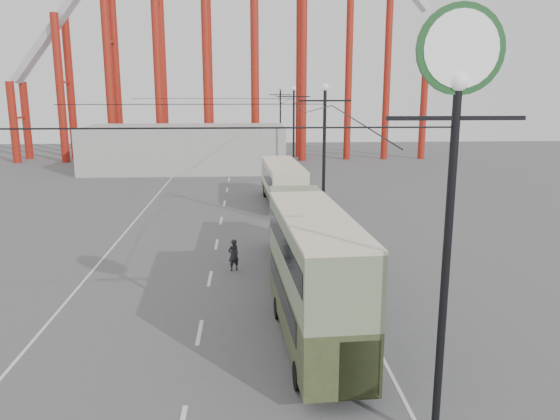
{
  "coord_description": "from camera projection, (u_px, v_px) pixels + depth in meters",
  "views": [
    {
      "loc": [
        0.87,
        -15.2,
        8.92
      ],
      "look_at": [
        2.5,
        11.63,
        3.0
      ],
      "focal_mm": 35.0,
      "sensor_mm": 36.0,
      "label": 1
    }
  ],
  "objects": [
    {
      "name": "ground",
      "position": [
        222.0,
        388.0,
        16.69
      ],
      "size": [
        160.0,
        160.0,
        0.0
      ],
      "primitive_type": "plane",
      "color": "#545457",
      "rests_on": "ground"
    },
    {
      "name": "double_decker_bus",
      "position": [
        315.0,
        274.0,
        18.94
      ],
      "size": [
        2.76,
        9.01,
        4.77
      ],
      "rotation": [
        0.0,
        0.0,
        0.06
      ],
      "color": "#333E21",
      "rests_on": "ground"
    },
    {
      "name": "fairground_shed",
      "position": [
        186.0,
        148.0,
        61.61
      ],
      "size": [
        22.0,
        10.0,
        5.0
      ],
      "primitive_type": "cube",
      "color": "#A3A39E",
      "rests_on": "ground"
    },
    {
      "name": "lamp_post_distant",
      "position": [
        280.0,
        121.0,
        76.45
      ],
      "size": [
        3.2,
        0.44,
        9.32
      ],
      "color": "black",
      "rests_on": "ground"
    },
    {
      "name": "pedestrian",
      "position": [
        233.0,
        255.0,
        27.43
      ],
      "size": [
        0.71,
        0.64,
        1.63
      ],
      "primitive_type": "imported",
      "rotation": [
        0.0,
        0.0,
        3.69
      ],
      "color": "black",
      "rests_on": "ground"
    },
    {
      "name": "single_decker_cream",
      "position": [
        283.0,
        181.0,
        43.55
      ],
      "size": [
        3.14,
        10.54,
        3.24
      ],
      "rotation": [
        0.0,
        0.0,
        0.05
      ],
      "color": "beige",
      "rests_on": "ground"
    },
    {
      "name": "road_markings",
      "position": [
        222.0,
        229.0,
        35.84
      ],
      "size": [
        12.52,
        120.0,
        0.01
      ],
      "color": "silver",
      "rests_on": "ground"
    },
    {
      "name": "lamp_post_mid",
      "position": [
        324.0,
        161.0,
        33.56
      ],
      "size": [
        3.2,
        0.44,
        9.32
      ],
      "color": "black",
      "rests_on": "ground"
    },
    {
      "name": "single_decker_green",
      "position": [
        305.0,
        238.0,
        26.24
      ],
      "size": [
        2.98,
        12.29,
        3.47
      ],
      "rotation": [
        0.0,
        0.0,
        0.01
      ],
      "color": "gray",
      "rests_on": "ground"
    },
    {
      "name": "lamp_post_near",
      "position": [
        455.0,
        138.0,
        12.4
      ],
      "size": [
        3.2,
        0.44,
        10.8
      ],
      "color": "black",
      "rests_on": "ground"
    },
    {
      "name": "lamp_post_far",
      "position": [
        294.0,
        133.0,
        55.01
      ],
      "size": [
        3.2,
        0.44,
        9.32
      ],
      "color": "black",
      "rests_on": "ground"
    }
  ]
}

